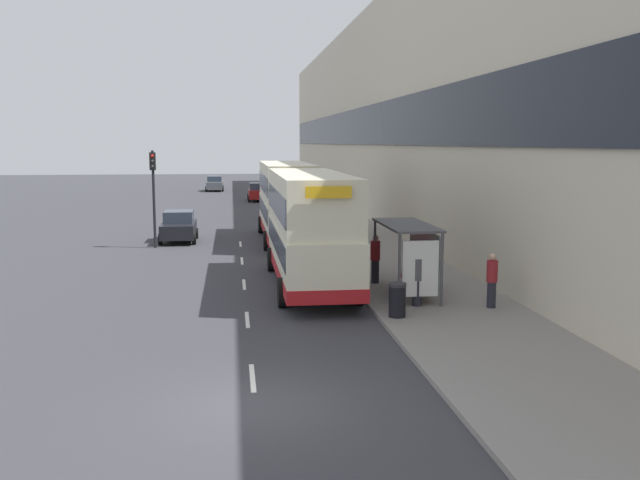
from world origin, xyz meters
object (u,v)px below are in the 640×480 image
object	(u,v)px
double_decker_bus_ahead	(286,200)
pedestrian_2	(417,278)
car_1	(215,184)
litter_bin	(397,300)
bus_shelter	(413,246)
pedestrian_1	(375,258)
traffic_light_far_kerb	(153,183)
car_0	(179,226)
pedestrian_at_shelter	(492,280)
car_2	(258,192)
double_decker_bus_near	(310,227)

from	to	relation	value
double_decker_bus_ahead	pedestrian_2	xyz separation A→B (m)	(2.96, -16.91, -1.23)
car_1	litter_bin	world-z (taller)	car_1
bus_shelter	pedestrian_1	world-z (taller)	bus_shelter
car_1	pedestrian_2	bearing A→B (deg)	97.64
litter_bin	pedestrian_1	bearing A→B (deg)	85.82
bus_shelter	traffic_light_far_kerb	xyz separation A→B (m)	(-10.17, 13.60, 1.50)
car_0	traffic_light_far_kerb	bearing A→B (deg)	65.52
pedestrian_at_shelter	car_2	bearing A→B (deg)	97.44
traffic_light_far_kerb	bus_shelter	bearing A→B (deg)	-53.21
car_2	pedestrian_at_shelter	world-z (taller)	pedestrian_at_shelter
pedestrian_at_shelter	litter_bin	distance (m)	3.42
bus_shelter	pedestrian_1	bearing A→B (deg)	109.07
pedestrian_1	car_0	bearing A→B (deg)	121.56
double_decker_bus_ahead	car_1	world-z (taller)	double_decker_bus_ahead
car_0	pedestrian_2	bearing A→B (deg)	117.01
traffic_light_far_kerb	pedestrian_2	bearing A→B (deg)	-56.69
double_decker_bus_near	traffic_light_far_kerb	distance (m)	12.96
car_2	pedestrian_1	size ratio (longest dim) A/B	2.28
bus_shelter	double_decker_bus_near	distance (m)	4.26
car_2	car_0	bearing A→B (deg)	-101.29
double_decker_bus_ahead	car_2	size ratio (longest dim) A/B	2.57
pedestrian_at_shelter	litter_bin	size ratio (longest dim) A/B	1.69
car_0	traffic_light_far_kerb	xyz separation A→B (m)	(-1.05, -2.31, 2.54)
double_decker_bus_ahead	litter_bin	size ratio (longest dim) A/B	10.32
pedestrian_1	pedestrian_2	world-z (taller)	pedestrian_1
double_decker_bus_near	pedestrian_2	world-z (taller)	double_decker_bus_near
car_2	pedestrian_at_shelter	size ratio (longest dim) A/B	2.38
pedestrian_2	pedestrian_at_shelter	bearing A→B (deg)	-13.08
pedestrian_1	pedestrian_2	xyz separation A→B (m)	(0.59, -3.92, -0.03)
double_decker_bus_near	pedestrian_2	size ratio (longest dim) A/B	5.87
pedestrian_at_shelter	pedestrian_1	bearing A→B (deg)	123.14
bus_shelter	car_1	distance (m)	57.65
car_0	pedestrian_2	distance (m)	19.54
bus_shelter	car_1	world-z (taller)	bus_shelter
double_decker_bus_near	pedestrian_2	bearing A→B (deg)	-53.84
pedestrian_2	litter_bin	world-z (taller)	pedestrian_2
pedestrian_2	litter_bin	size ratio (longest dim) A/B	1.70
double_decker_bus_ahead	pedestrian_1	xyz separation A→B (m)	(2.37, -12.98, -1.20)
double_decker_bus_near	car_1	distance (m)	54.63
car_1	litter_bin	size ratio (longest dim) A/B	3.82
double_decker_bus_ahead	traffic_light_far_kerb	world-z (taller)	traffic_light_far_kerb
double_decker_bus_ahead	traffic_light_far_kerb	size ratio (longest dim) A/B	2.16
bus_shelter	pedestrian_at_shelter	xyz separation A→B (m)	(2.08, -2.04, -0.83)
car_1	car_2	world-z (taller)	car_2
double_decker_bus_ahead	car_0	distance (m)	6.11
car_2	pedestrian_1	bearing A→B (deg)	-85.84
pedestrian_2	bus_shelter	bearing A→B (deg)	80.69
pedestrian_at_shelter	double_decker_bus_near	bearing A→B (deg)	138.75
litter_bin	car_0	bearing A→B (deg)	112.81
double_decker_bus_near	traffic_light_far_kerb	world-z (taller)	traffic_light_far_kerb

